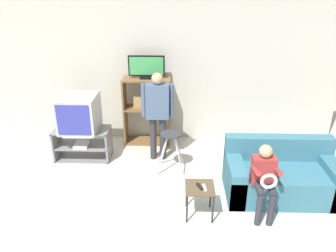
{
  "coord_description": "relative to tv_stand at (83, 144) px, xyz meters",
  "views": [
    {
      "loc": [
        0.25,
        -2.58,
        2.87
      ],
      "look_at": [
        0.1,
        1.82,
        0.9
      ],
      "focal_mm": 35.0,
      "sensor_mm": 36.0,
      "label": 1
    }
  ],
  "objects": [
    {
      "name": "person_standing_adult",
      "position": [
        1.31,
        0.01,
        0.66
      ],
      "size": [
        0.53,
        0.2,
        1.54
      ],
      "color": "#2D2D33",
      "rests_on": "ground_plane"
    },
    {
      "name": "tv_stand",
      "position": [
        0.0,
        0.0,
        0.0
      ],
      "size": [
        0.94,
        0.46,
        0.54
      ],
      "color": "slate",
      "rests_on": "ground_plane"
    },
    {
      "name": "person_seated_child",
      "position": [
        2.76,
        -1.44,
        0.32
      ],
      "size": [
        0.33,
        0.43,
        0.99
      ],
      "color": "#2D2D38",
      "rests_on": "ground_plane"
    },
    {
      "name": "couch",
      "position": [
        3.14,
        -0.96,
        0.01
      ],
      "size": [
        1.57,
        0.83,
        0.79
      ],
      "color": "teal",
      "rests_on": "ground_plane"
    },
    {
      "name": "media_shelf",
      "position": [
        1.07,
        0.64,
        0.38
      ],
      "size": [
        0.86,
        0.38,
        1.27
      ],
      "color": "brown",
      "rests_on": "ground_plane"
    },
    {
      "name": "wall_back",
      "position": [
        1.4,
        0.9,
        1.03
      ],
      "size": [
        6.4,
        0.06,
        2.6
      ],
      "color": "beige",
      "rests_on": "ground_plane"
    },
    {
      "name": "television_flat",
      "position": [
        1.08,
        0.65,
        1.19
      ],
      "size": [
        0.64,
        0.2,
        0.4
      ],
      "color": "black",
      "rests_on": "media_shelf"
    },
    {
      "name": "remote_control_black",
      "position": [
        1.94,
        -1.49,
        0.18
      ],
      "size": [
        0.09,
        0.15,
        0.02
      ],
      "primitive_type": "cube",
      "rotation": [
        0.0,
        0.0,
        0.4
      ],
      "color": "black",
      "rests_on": "snack_table"
    },
    {
      "name": "remote_control_white",
      "position": [
        2.0,
        -1.51,
        0.18
      ],
      "size": [
        0.05,
        0.15,
        0.02
      ],
      "primitive_type": "cube",
      "rotation": [
        0.0,
        0.0,
        0.12
      ],
      "color": "silver",
      "rests_on": "snack_table"
    },
    {
      "name": "television_main",
      "position": [
        -0.01,
        0.01,
        0.57
      ],
      "size": [
        0.62,
        0.64,
        0.59
      ],
      "color": "#B2B2B7",
      "rests_on": "tv_stand"
    },
    {
      "name": "snack_table",
      "position": [
        1.94,
        -1.48,
        0.1
      ],
      "size": [
        0.38,
        0.38,
        0.44
      ],
      "color": "brown",
      "rests_on": "ground_plane"
    },
    {
      "name": "folding_stool",
      "position": [
        1.54,
        -0.36,
        0.26
      ],
      "size": [
        0.45,
        0.38,
        0.66
      ],
      "color": "#B7B7BC",
      "rests_on": "ground_plane"
    }
  ]
}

